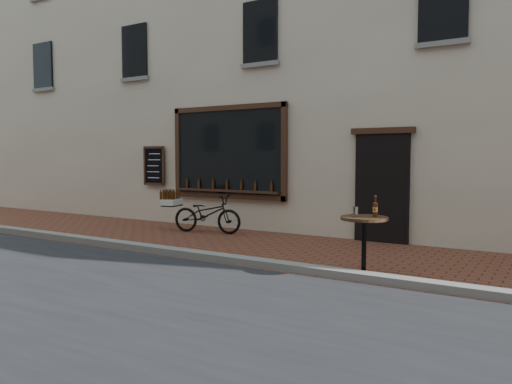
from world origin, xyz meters
The scene contains 5 objects.
ground centered at (0.00, 0.00, 0.00)m, with size 90.00×90.00×0.00m, color brown.
kerb centered at (0.00, 0.20, 0.06)m, with size 90.00×0.25×0.12m, color slate.
shop_building centered at (0.00, 6.50, 5.00)m, with size 28.00×6.20×10.00m.
cargo_bicycle centered at (-1.91, 2.58, 0.44)m, with size 1.99×0.90×0.93m.
bistro_table centered at (2.63, 0.43, 0.63)m, with size 0.68×0.68×1.17m.
Camera 1 is at (5.08, -6.42, 1.73)m, focal length 35.00 mm.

